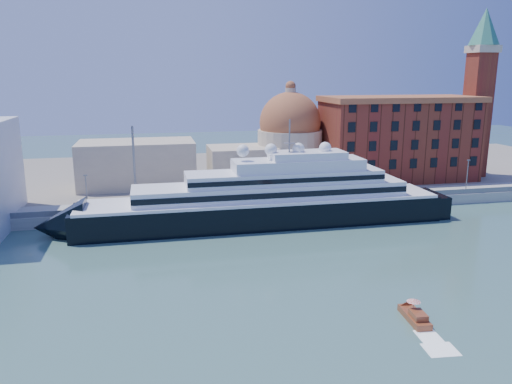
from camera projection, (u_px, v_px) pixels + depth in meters
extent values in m
plane|color=#365E57|center=(257.00, 266.00, 83.11)|extent=(400.00, 400.00, 0.00)
cube|color=gray|center=(226.00, 207.00, 115.17)|extent=(180.00, 10.00, 2.50)
cube|color=slate|center=(206.00, 174.00, 154.24)|extent=(260.00, 72.00, 2.00)
cube|color=slate|center=(229.00, 204.00, 110.47)|extent=(180.00, 0.10, 1.20)
cube|color=black|center=(261.00, 214.00, 105.72)|extent=(76.85, 11.82, 6.40)
cone|color=black|center=(60.00, 226.00, 97.46)|extent=(9.85, 11.82, 11.82)
cube|color=black|center=(426.00, 206.00, 113.62)|extent=(5.91, 10.84, 5.91)
cube|color=white|center=(262.00, 199.00, 104.92)|extent=(74.88, 12.02, 0.59)
cube|color=white|center=(271.00, 190.00, 104.92)|extent=(57.15, 9.85, 2.96)
cube|color=black|center=(276.00, 196.00, 100.23)|extent=(57.15, 0.15, 1.18)
cube|color=white|center=(284.00, 177.00, 104.89)|extent=(41.38, 8.87, 2.56)
cube|color=white|center=(298.00, 165.00, 104.92)|extent=(27.59, 7.88, 2.36)
cube|color=white|center=(307.00, 155.00, 104.87)|extent=(15.76, 6.90, 1.58)
cylinder|color=slate|center=(289.00, 136.00, 103.11)|extent=(0.30, 0.30, 6.90)
sphere|color=white|center=(243.00, 151.00, 101.73)|extent=(2.56, 2.56, 2.56)
sphere|color=white|center=(271.00, 150.00, 102.94)|extent=(2.56, 2.56, 2.56)
sphere|color=white|center=(298.00, 149.00, 104.15)|extent=(2.56, 2.56, 2.56)
sphere|color=white|center=(325.00, 148.00, 105.36)|extent=(2.56, 2.56, 2.56)
cube|color=maroon|center=(414.00, 318.00, 64.70)|extent=(2.61, 6.35, 1.03)
cube|color=maroon|center=(418.00, 315.00, 63.51)|extent=(1.88, 2.72, 0.82)
cylinder|color=slate|center=(413.00, 307.00, 64.90)|extent=(0.06, 0.06, 1.65)
cone|color=red|center=(414.00, 300.00, 64.69)|extent=(1.86, 1.86, 0.41)
cube|color=maroon|center=(398.00, 140.00, 140.23)|extent=(42.00, 18.00, 22.00)
cube|color=#9A5432|center=(401.00, 99.00, 137.58)|extent=(43.00, 19.00, 1.50)
cube|color=maroon|center=(476.00, 116.00, 143.64)|extent=(6.00, 6.00, 35.00)
cube|color=beige|center=(483.00, 49.00, 139.38)|extent=(7.00, 7.00, 2.00)
cone|color=#397F66|center=(485.00, 27.00, 138.00)|extent=(8.40, 8.40, 10.00)
cylinder|color=beige|center=(290.00, 155.00, 140.72)|extent=(18.00, 18.00, 14.00)
sphere|color=#9A5432|center=(290.00, 123.00, 138.65)|extent=(17.00, 17.00, 17.00)
cylinder|color=beige|center=(291.00, 94.00, 136.81)|extent=(3.00, 3.00, 3.00)
cube|color=beige|center=(242.00, 165.00, 136.42)|extent=(18.00, 14.00, 10.00)
cube|color=beige|center=(137.00, 164.00, 132.36)|extent=(30.00, 16.00, 12.00)
cylinder|color=slate|center=(87.00, 194.00, 104.98)|extent=(0.24, 0.24, 8.00)
cube|color=slate|center=(85.00, 175.00, 104.03)|extent=(0.80, 0.30, 0.25)
cylinder|color=slate|center=(228.00, 188.00, 111.11)|extent=(0.24, 0.24, 8.00)
cube|color=slate|center=(227.00, 170.00, 110.17)|extent=(0.80, 0.30, 0.25)
cylinder|color=slate|center=(354.00, 182.00, 117.25)|extent=(0.24, 0.24, 8.00)
cube|color=slate|center=(354.00, 165.00, 116.30)|extent=(0.80, 0.30, 0.25)
cylinder|color=slate|center=(467.00, 176.00, 123.38)|extent=(0.24, 0.24, 8.00)
cube|color=slate|center=(469.00, 160.00, 122.44)|extent=(0.80, 0.30, 0.25)
cylinder|color=slate|center=(134.00, 168.00, 107.77)|extent=(0.50, 0.50, 18.00)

